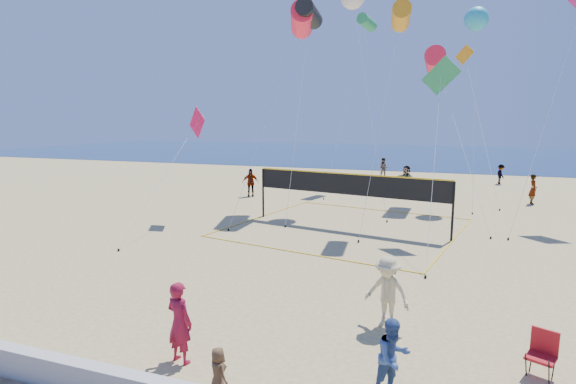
% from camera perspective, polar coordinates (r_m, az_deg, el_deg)
% --- Properties ---
extents(ground, '(120.00, 120.00, 0.00)m').
position_cam_1_polar(ground, '(10.91, -0.10, -18.85)').
color(ground, tan).
rests_on(ground, ground).
extents(ocean, '(140.00, 50.00, 0.03)m').
position_cam_1_polar(ocean, '(71.33, 16.94, 4.62)').
color(ocean, navy).
rests_on(ocean, ground).
extents(woman, '(0.73, 0.57, 1.78)m').
position_cam_1_polar(woman, '(10.14, -13.61, -15.78)').
color(woman, maroon).
rests_on(woman, ground).
extents(toddler, '(0.49, 0.45, 0.84)m').
position_cam_1_polar(toddler, '(8.03, -8.86, -21.67)').
color(toddler, brown).
rests_on(toddler, seawall).
extents(bystander_a, '(0.92, 0.91, 1.50)m').
position_cam_1_polar(bystander_a, '(9.10, 13.18, -19.80)').
color(bystander_a, '#344D83').
rests_on(bystander_a, ground).
extents(bystander_b, '(1.32, 1.00, 1.81)m').
position_cam_1_polar(bystander_b, '(11.66, 12.49, -12.28)').
color(bystander_b, '#C6B784').
rests_on(bystander_b, ground).
extents(far_person_0, '(1.20, 0.83, 1.89)m').
position_cam_1_polar(far_person_0, '(30.44, -4.80, 1.20)').
color(far_person_0, gray).
rests_on(far_person_0, ground).
extents(far_person_1, '(1.67, 1.65, 1.92)m').
position_cam_1_polar(far_person_1, '(33.12, 14.76, 1.61)').
color(far_person_1, gray).
rests_on(far_person_1, ground).
extents(far_person_2, '(0.50, 0.71, 1.84)m').
position_cam_1_polar(far_person_2, '(31.36, 28.68, 0.30)').
color(far_person_2, gray).
rests_on(far_person_2, ground).
extents(far_person_3, '(0.93, 0.77, 1.78)m').
position_cam_1_polar(far_person_3, '(40.91, 12.05, 2.99)').
color(far_person_3, gray).
rests_on(far_person_3, ground).
extents(far_person_4, '(0.83, 1.15, 1.59)m').
position_cam_1_polar(far_person_4, '(40.02, 25.39, 2.04)').
color(far_person_4, gray).
rests_on(far_person_4, ground).
extents(camp_chair, '(0.66, 0.76, 1.06)m').
position_cam_1_polar(camp_chair, '(10.84, 29.60, -17.15)').
color(camp_chair, '#A41218').
rests_on(camp_chair, ground).
extents(volleyball_net, '(11.54, 11.42, 2.64)m').
position_cam_1_polar(volleyball_net, '(21.51, 7.56, 0.23)').
color(volleyball_net, black).
rests_on(volleyball_net, ground).
extents(kite_0, '(2.37, 8.78, 11.56)m').
position_cam_1_polar(kite_0, '(27.31, 1.78, 20.99)').
color(kite_0, '#FF1F3C').
rests_on(kite_0, ground).
extents(kite_1, '(1.07, 6.36, 11.59)m').
position_cam_1_polar(kite_1, '(26.78, 2.72, 21.66)').
color(kite_1, black).
rests_on(kite_1, ground).
extents(kite_2, '(1.60, 4.89, 10.39)m').
position_cam_1_polar(kite_2, '(22.72, 14.15, 20.80)').
color(kite_2, orange).
rests_on(kite_2, ground).
extents(kite_3, '(1.41, 6.72, 5.81)m').
position_cam_1_polar(kite_3, '(23.19, -11.85, 8.01)').
color(kite_3, '#D40D49').
rests_on(kite_3, ground).
extents(kite_4, '(1.65, 6.45, 7.84)m').
position_cam_1_polar(kite_4, '(20.71, 18.79, 12.88)').
color(kite_4, '#2A9251').
rests_on(kite_4, ground).
extents(kite_7, '(1.71, 4.68, 11.72)m').
position_cam_1_polar(kite_7, '(30.52, 22.80, 19.60)').
color(kite_7, '#26A8CA').
rests_on(kite_7, ground).
extents(kite_8, '(2.04, 7.68, 12.77)m').
position_cam_1_polar(kite_8, '(35.77, 9.98, 20.43)').
color(kite_8, '#2A9251').
rests_on(kite_8, ground).
extents(kite_9, '(2.87, 9.74, 10.68)m').
position_cam_1_polar(kite_9, '(36.58, 21.76, 14.80)').
color(kite_9, orange).
rests_on(kite_9, ground).
extents(kite_10, '(3.59, 10.26, 9.43)m').
position_cam_1_polar(kite_10, '(29.79, 18.27, 15.44)').
color(kite_10, '#FF1F3C').
rests_on(kite_10, ground).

